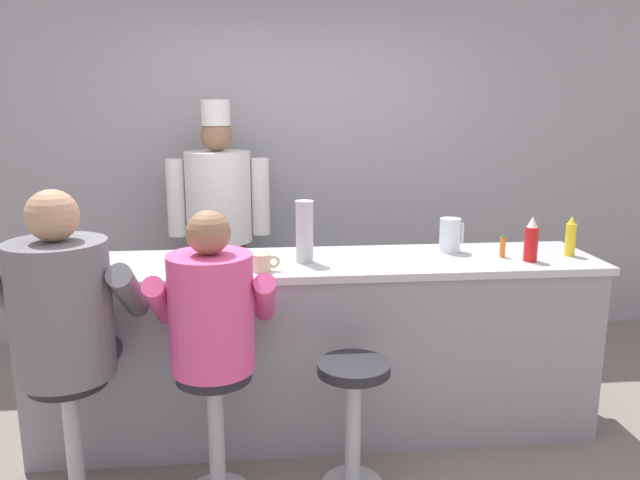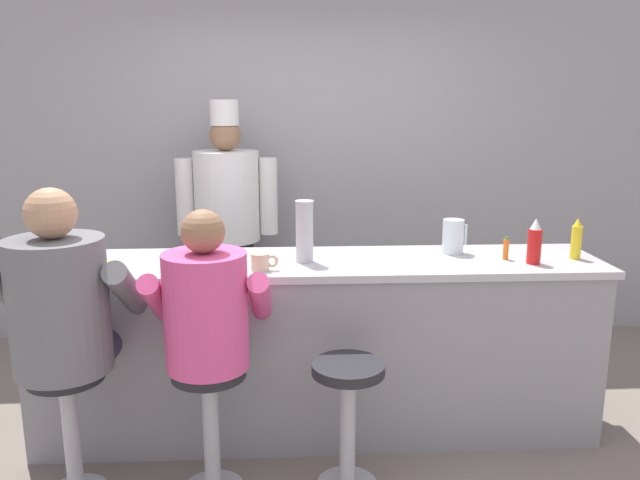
{
  "view_description": "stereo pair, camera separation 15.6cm",
  "coord_description": "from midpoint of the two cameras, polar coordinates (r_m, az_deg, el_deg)",
  "views": [
    {
      "loc": [
        -0.31,
        -2.95,
        1.84
      ],
      "look_at": [
        0.01,
        0.29,
        1.12
      ],
      "focal_mm": 35.0,
      "sensor_mm": 36.0,
      "label": 1
    },
    {
      "loc": [
        -0.16,
        -2.96,
        1.84
      ],
      "look_at": [
        0.01,
        0.29,
        1.12
      ],
      "focal_mm": 35.0,
      "sensor_mm": 36.0,
      "label": 2
    }
  ],
  "objects": [
    {
      "name": "cereal_bowl",
      "position": [
        3.25,
        -9.8,
        -2.18
      ],
      "size": [
        0.15,
        0.15,
        0.06
      ],
      "color": "white",
      "rests_on": "diner_counter"
    },
    {
      "name": "breakfast_plate",
      "position": [
        3.39,
        -18.11,
        -2.31
      ],
      "size": [
        0.25,
        0.25,
        0.05
      ],
      "color": "white",
      "rests_on": "diner_counter"
    },
    {
      "name": "diner_counter",
      "position": [
        3.55,
        1.01,
        -9.65
      ],
      "size": [
        3.11,
        0.65,
        1.0
      ],
      "color": "gray",
      "rests_on": "ground_plane"
    },
    {
      "name": "mustard_bottle_yellow",
      "position": [
        3.72,
        23.51,
        0.02
      ],
      "size": [
        0.06,
        0.06,
        0.23
      ],
      "color": "yellow",
      "rests_on": "diner_counter"
    },
    {
      "name": "ground_plane",
      "position": [
        3.49,
        1.37,
        -19.31
      ],
      "size": [
        20.0,
        20.0,
        0.0
      ],
      "primitive_type": "plane",
      "color": "slate"
    },
    {
      "name": "diner_seated_grey",
      "position": [
        3.04,
        -21.09,
        -6.17
      ],
      "size": [
        0.66,
        0.65,
        1.48
      ],
      "color": "#B2B5BA",
      "rests_on": "ground_plane"
    },
    {
      "name": "cook_in_whites_near",
      "position": [
        4.54,
        -7.47,
        2.01
      ],
      "size": [
        0.73,
        0.46,
        1.86
      ],
      "color": "#232328",
      "rests_on": "ground_plane"
    },
    {
      "name": "hot_sauce_bottle_orange",
      "position": [
        3.57,
        17.84,
        -0.77
      ],
      "size": [
        0.03,
        0.03,
        0.12
      ],
      "color": "orange",
      "rests_on": "diner_counter"
    },
    {
      "name": "wall_back",
      "position": [
        4.86,
        -0.23,
        6.72
      ],
      "size": [
        10.0,
        0.06,
        2.7
      ],
      "color": "#99999E",
      "rests_on": "ground_plane"
    },
    {
      "name": "coffee_mug_tan",
      "position": [
        3.19,
        -4.03,
        -2.02
      ],
      "size": [
        0.14,
        0.09,
        0.09
      ],
      "color": "beige",
      "rests_on": "diner_counter"
    },
    {
      "name": "ketchup_bottle_red",
      "position": [
        3.52,
        20.23,
        -0.24
      ],
      "size": [
        0.07,
        0.07,
        0.25
      ],
      "color": "red",
      "rests_on": "diner_counter"
    },
    {
      "name": "empty_stool_round",
      "position": [
        3.07,
        4.07,
        -14.85
      ],
      "size": [
        0.35,
        0.35,
        0.65
      ],
      "color": "#B2B5BA",
      "rests_on": "ground_plane"
    },
    {
      "name": "water_pitcher_clear",
      "position": [
        3.63,
        13.29,
        0.31
      ],
      "size": [
        0.14,
        0.12,
        0.2
      ],
      "color": "silver",
      "rests_on": "diner_counter"
    },
    {
      "name": "cup_stack_steel",
      "position": [
        3.33,
        -0.08,
        0.79
      ],
      "size": [
        0.1,
        0.1,
        0.33
      ],
      "color": "#B7BABF",
      "rests_on": "diner_counter"
    },
    {
      "name": "diner_seated_pink",
      "position": [
        2.92,
        -8.74,
        -7.21
      ],
      "size": [
        0.58,
        0.57,
        1.38
      ],
      "color": "#B2B5BA",
      "rests_on": "ground_plane"
    }
  ]
}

